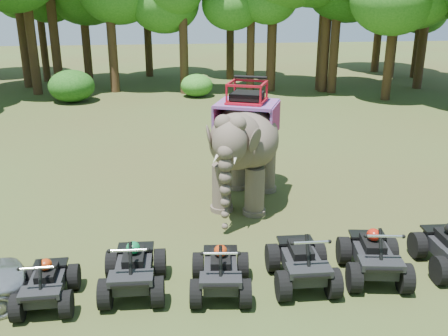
{
  "coord_description": "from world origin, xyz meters",
  "views": [
    {
      "loc": [
        -1.53,
        -10.87,
        6.18
      ],
      "look_at": [
        0.0,
        1.2,
        1.9
      ],
      "focal_mm": 40.0,
      "sensor_mm": 36.0,
      "label": 1
    }
  ],
  "objects_px": {
    "atv_1": "(133,263)",
    "atv_2": "(221,265)",
    "atv_3": "(302,256)",
    "atv_4": "(374,250)",
    "elephant": "(246,142)",
    "atv_0": "(46,279)"
  },
  "relations": [
    {
      "from": "atv_1",
      "to": "atv_2",
      "type": "height_order",
      "value": "atv_1"
    },
    {
      "from": "atv_3",
      "to": "atv_4",
      "type": "relative_size",
      "value": 0.99
    },
    {
      "from": "atv_1",
      "to": "elephant",
      "type": "bearing_deg",
      "value": 58.03
    },
    {
      "from": "atv_3",
      "to": "atv_2",
      "type": "bearing_deg",
      "value": -174.79
    },
    {
      "from": "elephant",
      "to": "atv_3",
      "type": "relative_size",
      "value": 2.45
    },
    {
      "from": "elephant",
      "to": "atv_1",
      "type": "relative_size",
      "value": 2.47
    },
    {
      "from": "atv_3",
      "to": "elephant",
      "type": "bearing_deg",
      "value": 97.12
    },
    {
      "from": "atv_0",
      "to": "atv_1",
      "type": "xyz_separation_m",
      "value": [
        1.79,
        0.25,
        0.09
      ]
    },
    {
      "from": "atv_0",
      "to": "atv_2",
      "type": "relative_size",
      "value": 0.92
    },
    {
      "from": "atv_1",
      "to": "atv_4",
      "type": "height_order",
      "value": "atv_4"
    },
    {
      "from": "atv_2",
      "to": "atv_4",
      "type": "distance_m",
      "value": 3.53
    },
    {
      "from": "elephant",
      "to": "atv_4",
      "type": "distance_m",
      "value": 5.41
    },
    {
      "from": "atv_4",
      "to": "elephant",
      "type": "bearing_deg",
      "value": 123.26
    },
    {
      "from": "elephant",
      "to": "atv_3",
      "type": "distance_m",
      "value": 5.04
    },
    {
      "from": "atv_0",
      "to": "atv_3",
      "type": "height_order",
      "value": "atv_3"
    },
    {
      "from": "atv_1",
      "to": "atv_3",
      "type": "height_order",
      "value": "atv_3"
    },
    {
      "from": "atv_2",
      "to": "elephant",
      "type": "bearing_deg",
      "value": 81.26
    },
    {
      "from": "atv_3",
      "to": "atv_4",
      "type": "height_order",
      "value": "atv_4"
    },
    {
      "from": "atv_1",
      "to": "atv_2",
      "type": "relative_size",
      "value": 1.06
    },
    {
      "from": "atv_1",
      "to": "atv_4",
      "type": "xyz_separation_m",
      "value": [
        5.4,
        -0.1,
        0.01
      ]
    },
    {
      "from": "atv_1",
      "to": "atv_3",
      "type": "relative_size",
      "value": 0.99
    },
    {
      "from": "atv_0",
      "to": "atv_1",
      "type": "height_order",
      "value": "atv_1"
    }
  ]
}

